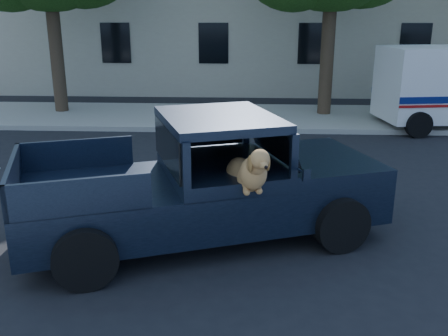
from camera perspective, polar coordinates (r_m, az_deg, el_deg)
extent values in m
plane|color=black|center=(8.34, -14.88, -7.57)|extent=(120.00, 120.00, 0.00)
cube|color=gray|center=(16.90, -5.62, 5.91)|extent=(60.00, 4.00, 0.15)
cylinder|color=#332619|center=(18.03, -18.63, 12.66)|extent=(0.44, 0.44, 4.40)
cylinder|color=#332619|center=(17.00, 11.73, 12.95)|extent=(0.44, 0.44, 4.40)
cube|color=black|center=(7.83, -2.41, -3.38)|extent=(5.87, 3.84, 0.70)
cube|color=black|center=(8.36, 10.60, 0.82)|extent=(2.20, 2.52, 0.17)
cube|color=black|center=(7.54, -0.58, 5.60)|extent=(2.22, 2.46, 0.13)
cube|color=black|center=(7.90, 5.38, 3.33)|extent=(0.87, 1.80, 0.60)
cube|color=black|center=(7.46, 2.02, -2.81)|extent=(0.74, 0.74, 0.40)
cube|color=black|center=(6.80, 9.41, -0.78)|extent=(0.12, 0.09, 0.17)
cube|color=silver|center=(16.45, 23.98, 9.76)|extent=(3.89, 2.55, 1.60)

